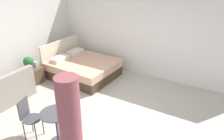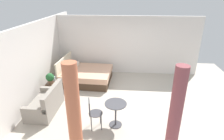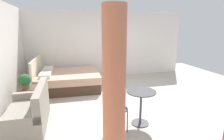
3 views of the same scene
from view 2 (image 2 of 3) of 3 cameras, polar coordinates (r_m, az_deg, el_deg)
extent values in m
cube|color=#B2A899|center=(6.74, 4.20, -9.46)|extent=(8.20, 9.45, 0.02)
cube|color=silver|center=(6.92, -23.21, 1.82)|extent=(8.20, 0.12, 2.65)
cube|color=silver|center=(8.61, 4.67, 7.52)|extent=(0.12, 6.45, 2.65)
cube|color=#473323|center=(8.07, -7.49, -2.53)|extent=(1.74, 2.00, 0.31)
cube|color=tan|center=(7.96, -7.59, -0.76)|extent=(1.78, 2.04, 0.23)
cube|color=beige|center=(8.22, -14.33, 0.27)|extent=(1.71, 0.14, 1.06)
cube|color=silver|center=(7.77, -13.19, -0.37)|extent=(0.61, 0.35, 0.12)
cube|color=silver|center=(8.40, -11.54, 1.56)|extent=(0.61, 0.35, 0.12)
cube|color=gray|center=(6.47, -19.85, -10.34)|extent=(1.40, 0.80, 0.38)
cube|color=gray|center=(6.13, -17.68, -7.27)|extent=(1.39, 0.16, 0.49)
cube|color=gray|center=(6.82, -18.03, -5.67)|extent=(0.15, 0.78, 0.16)
cube|color=gray|center=(5.88, -22.70, -11.35)|extent=(0.15, 0.78, 0.16)
cube|color=brown|center=(7.37, -17.42, -5.25)|extent=(0.49, 0.42, 0.49)
cylinder|color=brown|center=(7.18, -18.31, -3.46)|extent=(0.18, 0.18, 0.12)
sphere|color=#235B2D|center=(7.10, -18.49, -2.11)|extent=(0.30, 0.30, 0.30)
cylinder|color=silver|center=(7.33, -17.40, -2.53)|extent=(0.12, 0.12, 0.17)
cylinder|color=#3F3F44|center=(5.66, 1.09, -16.36)|extent=(0.37, 0.37, 0.02)
cylinder|color=#3F3F44|center=(5.45, 1.12, -13.52)|extent=(0.05, 0.05, 0.72)
cylinder|color=#3F3F44|center=(5.24, 1.15, -10.27)|extent=(0.62, 0.62, 0.02)
cylinder|color=#3F3F44|center=(5.37, -3.29, -15.89)|extent=(0.02, 0.02, 0.46)
cylinder|color=#3F3F44|center=(5.58, -3.61, -14.15)|extent=(0.02, 0.02, 0.46)
cylinder|color=#3F3F44|center=(5.35, -6.32, -16.12)|extent=(0.02, 0.02, 0.46)
cylinder|color=#3F3F44|center=(5.57, -6.51, -14.36)|extent=(0.02, 0.02, 0.46)
cylinder|color=#3F3F44|center=(5.32, -5.02, -13.06)|extent=(0.47, 0.47, 0.02)
cube|color=#3F3F44|center=(5.19, -6.97, -11.22)|extent=(0.31, 0.11, 0.42)
cylinder|color=#994C51|center=(4.28, 18.77, -13.20)|extent=(0.27, 0.27, 2.31)
cylinder|color=#D1704C|center=(4.29, -11.70, -12.24)|extent=(0.31, 0.31, 2.31)
camera|label=1|loc=(3.13, 62.60, 7.85)|focal=37.30mm
camera|label=3|loc=(2.62, -42.00, -20.59)|focal=28.69mm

